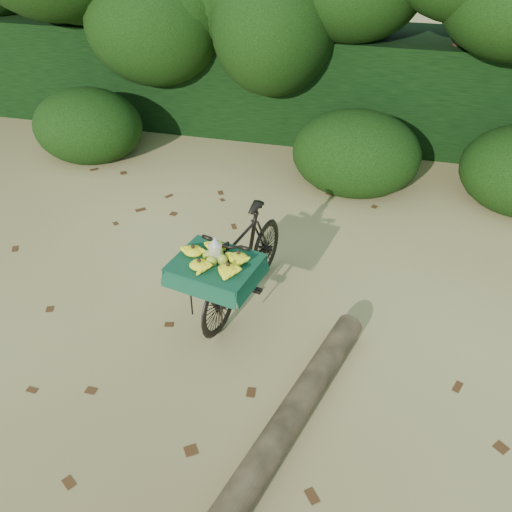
# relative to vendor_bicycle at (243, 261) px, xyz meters

# --- Properties ---
(ground) EXTENTS (80.00, 80.00, 0.00)m
(ground) POSITION_rel_vendor_bicycle_xyz_m (-0.57, -1.11, -0.58)
(ground) COLOR tan
(ground) RESTS_ON ground
(vendor_bicycle) EXTENTS (1.04, 1.97, 1.13)m
(vendor_bicycle) POSITION_rel_vendor_bicycle_xyz_m (0.00, 0.00, 0.00)
(vendor_bicycle) COLOR black
(vendor_bicycle) RESTS_ON ground
(fallen_log) EXTENTS (1.29, 3.58, 0.26)m
(fallen_log) POSITION_rel_vendor_bicycle_xyz_m (0.71, -2.00, -0.45)
(fallen_log) COLOR brown
(fallen_log) RESTS_ON ground
(hedge_backdrop) EXTENTS (26.00, 1.80, 1.80)m
(hedge_backdrop) POSITION_rel_vendor_bicycle_xyz_m (-0.57, 5.19, 0.32)
(hedge_backdrop) COLOR black
(hedge_backdrop) RESTS_ON ground
(tree_row) EXTENTS (14.50, 2.00, 4.00)m
(tree_row) POSITION_rel_vendor_bicycle_xyz_m (-1.22, 4.39, 1.42)
(tree_row) COLOR black
(tree_row) RESTS_ON ground
(bush_clumps) EXTENTS (8.80, 1.70, 0.90)m
(bush_clumps) POSITION_rel_vendor_bicycle_xyz_m (-0.07, 3.19, -0.13)
(bush_clumps) COLOR black
(bush_clumps) RESTS_ON ground
(leaf_litter) EXTENTS (7.00, 7.30, 0.01)m
(leaf_litter) POSITION_rel_vendor_bicycle_xyz_m (-0.57, -0.46, -0.57)
(leaf_litter) COLOR #472812
(leaf_litter) RESTS_ON ground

